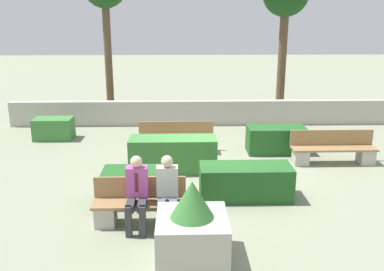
% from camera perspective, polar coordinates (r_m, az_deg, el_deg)
% --- Properties ---
extents(ground_plane, '(60.00, 60.00, 0.00)m').
position_cam_1_polar(ground_plane, '(9.97, 2.61, -5.76)').
color(ground_plane, gray).
extents(perimeter_wall, '(12.86, 0.30, 0.83)m').
position_cam_1_polar(perimeter_wall, '(14.57, 1.25, 3.04)').
color(perimeter_wall, '#ADA89E').
rests_on(perimeter_wall, ground_plane).
extents(bench_front, '(1.68, 0.49, 0.83)m').
position_cam_1_polar(bench_front, '(7.90, -7.01, -9.52)').
color(bench_front, '#937047').
rests_on(bench_front, ground_plane).
extents(bench_left_side, '(2.13, 0.48, 0.83)m').
position_cam_1_polar(bench_left_side, '(11.42, 18.29, -1.97)').
color(bench_left_side, '#937047').
rests_on(bench_left_side, ground_plane).
extents(bench_right_side, '(2.06, 0.49, 0.83)m').
position_cam_1_polar(bench_right_side, '(11.70, -2.12, -0.73)').
color(bench_right_side, '#937047').
rests_on(bench_right_side, ground_plane).
extents(person_seated_man, '(0.38, 0.63, 1.31)m').
position_cam_1_polar(person_seated_man, '(7.61, -7.39, -7.19)').
color(person_seated_man, '#333338').
rests_on(person_seated_man, ground_plane).
extents(person_seated_woman, '(0.38, 0.63, 1.31)m').
position_cam_1_polar(person_seated_woman, '(7.58, -3.32, -7.20)').
color(person_seated_woman, '#515B70').
rests_on(person_seated_woman, ground_plane).
extents(hedge_block_near_left, '(2.08, 0.74, 0.84)m').
position_cam_1_polar(hedge_block_near_left, '(10.30, -2.55, -2.54)').
color(hedge_block_near_left, '#3D7A38').
rests_on(hedge_block_near_left, ground_plane).
extents(hedge_block_near_right, '(1.11, 0.81, 0.67)m').
position_cam_1_polar(hedge_block_near_right, '(8.77, -8.21, -6.72)').
color(hedge_block_near_right, '#235623').
rests_on(hedge_block_near_right, ground_plane).
extents(hedge_block_mid_left, '(1.57, 0.77, 0.72)m').
position_cam_1_polar(hedge_block_mid_left, '(11.91, 11.14, -0.55)').
color(hedge_block_mid_left, '#235623').
rests_on(hedge_block_mid_left, ground_plane).
extents(hedge_block_mid_right, '(1.14, 0.69, 0.65)m').
position_cam_1_polar(hedge_block_mid_right, '(13.60, -17.95, 0.88)').
color(hedge_block_mid_right, '#3D7A38').
rests_on(hedge_block_mid_right, ground_plane).
extents(hedge_block_far_left, '(1.88, 0.77, 0.70)m').
position_cam_1_polar(hedge_block_far_left, '(8.93, 7.14, -6.14)').
color(hedge_block_far_left, '#235623').
rests_on(hedge_block_far_left, ground_plane).
extents(planter_corner_left, '(1.09, 1.09, 1.30)m').
position_cam_1_polar(planter_corner_left, '(6.71, 0.02, -12.35)').
color(planter_corner_left, '#ADA89E').
rests_on(planter_corner_left, ground_plane).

